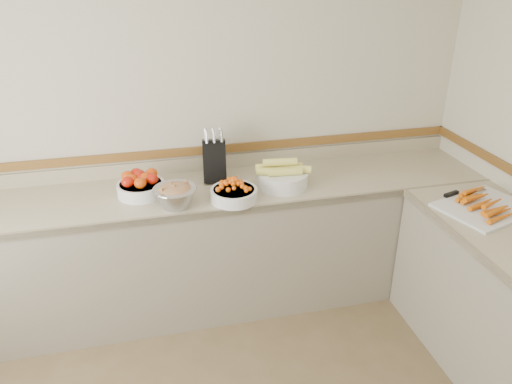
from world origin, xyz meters
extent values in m
plane|color=beige|center=(0.00, 2.00, 1.30)|extent=(4.00, 0.00, 4.00)
cube|color=tan|center=(0.00, 1.68, 0.88)|extent=(4.00, 0.65, 0.04)
cube|color=gray|center=(0.00, 1.68, 0.43)|extent=(4.00, 0.63, 0.86)
cube|color=#807156|center=(0.00, 1.36, 0.88)|extent=(4.00, 0.02, 0.04)
cube|color=tan|center=(0.00, 1.99, 0.95)|extent=(4.00, 0.02, 0.10)
cube|color=brown|center=(0.00, 1.99, 1.05)|extent=(4.00, 0.02, 0.06)
cube|color=black|center=(0.17, 1.80, 1.04)|extent=(0.18, 0.20, 0.30)
cylinder|color=silver|center=(0.12, 1.77, 1.22)|extent=(0.02, 0.04, 0.08)
cylinder|color=silver|center=(0.17, 1.77, 1.22)|extent=(0.02, 0.04, 0.08)
cylinder|color=silver|center=(0.22, 1.77, 1.22)|extent=(0.02, 0.04, 0.08)
cylinder|color=silver|center=(0.12, 1.80, 1.22)|extent=(0.02, 0.04, 0.08)
cylinder|color=silver|center=(0.17, 1.80, 1.22)|extent=(0.02, 0.04, 0.08)
cylinder|color=silver|center=(0.22, 1.80, 1.22)|extent=(0.02, 0.04, 0.08)
cylinder|color=silver|center=(0.12, 1.83, 1.22)|extent=(0.02, 0.04, 0.08)
cylinder|color=silver|center=(0.17, 1.83, 1.22)|extent=(0.02, 0.04, 0.08)
cylinder|color=silver|center=(0.22, 1.83, 1.22)|extent=(0.02, 0.04, 0.08)
cylinder|color=silver|center=(-0.33, 1.69, 0.94)|extent=(0.30, 0.30, 0.08)
torus|color=silver|center=(-0.33, 1.69, 0.97)|extent=(0.30, 0.30, 0.01)
cylinder|color=white|center=(-0.33, 1.69, 0.97)|extent=(0.27, 0.27, 0.01)
ellipsoid|color=#B91707|center=(-0.40, 1.65, 1.01)|extent=(0.08, 0.08, 0.07)
ellipsoid|color=#CB3D07|center=(-0.33, 1.61, 1.01)|extent=(0.08, 0.08, 0.07)
ellipsoid|color=#B91707|center=(-0.25, 1.66, 1.01)|extent=(0.08, 0.08, 0.07)
ellipsoid|color=#CB3D07|center=(-0.40, 1.74, 1.01)|extent=(0.08, 0.08, 0.07)
ellipsoid|color=#B91707|center=(-0.33, 1.70, 1.01)|extent=(0.08, 0.08, 0.07)
ellipsoid|color=#CB3D07|center=(-0.25, 1.75, 1.01)|extent=(0.08, 0.08, 0.07)
ellipsoid|color=#B91707|center=(-0.35, 1.77, 1.01)|extent=(0.08, 0.08, 0.07)
ellipsoid|color=#CB3D07|center=(-0.29, 1.68, 1.01)|extent=(0.08, 0.08, 0.07)
ellipsoid|color=#B91707|center=(-0.33, 1.74, 1.01)|extent=(0.08, 0.08, 0.07)
ellipsoid|color=#CB3D07|center=(-0.38, 1.68, 1.01)|extent=(0.08, 0.08, 0.07)
cylinder|color=silver|center=(0.24, 1.47, 0.94)|extent=(0.30, 0.30, 0.08)
torus|color=silver|center=(0.24, 1.47, 0.97)|extent=(0.30, 0.30, 0.01)
cylinder|color=white|center=(0.24, 1.47, 0.97)|extent=(0.26, 0.26, 0.01)
sphere|color=#D24C07|center=(0.19, 1.45, 1.03)|extent=(0.03, 0.03, 0.03)
sphere|color=#D24C07|center=(0.24, 1.53, 1.02)|extent=(0.03, 0.03, 0.03)
sphere|color=#D24C07|center=(0.32, 1.42, 1.00)|extent=(0.03, 0.03, 0.03)
sphere|color=#D24C07|center=(0.21, 1.51, 1.02)|extent=(0.03, 0.03, 0.03)
sphere|color=#D24C07|center=(0.23, 1.50, 1.02)|extent=(0.03, 0.03, 0.03)
sphere|color=#D24C07|center=(0.22, 1.39, 1.01)|extent=(0.03, 0.03, 0.03)
sphere|color=#D24C07|center=(0.23, 1.54, 1.01)|extent=(0.03, 0.03, 0.03)
sphere|color=#D24C07|center=(0.21, 1.56, 1.00)|extent=(0.03, 0.03, 0.03)
sphere|color=#D24C07|center=(0.32, 1.40, 1.00)|extent=(0.03, 0.03, 0.03)
sphere|color=#D24C07|center=(0.24, 1.52, 1.02)|extent=(0.03, 0.03, 0.03)
sphere|color=#D24C07|center=(0.32, 1.46, 1.00)|extent=(0.03, 0.03, 0.03)
sphere|color=#D24C07|center=(0.22, 1.52, 1.02)|extent=(0.03, 0.03, 0.03)
sphere|color=#D24C07|center=(0.16, 1.45, 1.01)|extent=(0.03, 0.03, 0.03)
sphere|color=#D24C07|center=(0.17, 1.38, 1.00)|extent=(0.03, 0.03, 0.03)
sphere|color=#D24C07|center=(0.23, 1.58, 1.00)|extent=(0.03, 0.03, 0.03)
sphere|color=#D24C07|center=(0.25, 1.48, 1.02)|extent=(0.03, 0.03, 0.03)
sphere|color=#D24C07|center=(0.23, 1.48, 1.02)|extent=(0.03, 0.03, 0.03)
sphere|color=#D24C07|center=(0.22, 1.50, 1.02)|extent=(0.03, 0.03, 0.03)
sphere|color=#D24C07|center=(0.18, 1.56, 1.00)|extent=(0.03, 0.03, 0.03)
sphere|color=#D24C07|center=(0.25, 1.44, 1.03)|extent=(0.03, 0.03, 0.03)
sphere|color=#D24C07|center=(0.26, 1.52, 1.02)|extent=(0.03, 0.03, 0.03)
sphere|color=#D24C07|center=(0.22, 1.48, 1.03)|extent=(0.03, 0.03, 0.03)
sphere|color=#D24C07|center=(0.26, 1.51, 1.03)|extent=(0.03, 0.03, 0.03)
sphere|color=#D24C07|center=(0.18, 1.42, 1.01)|extent=(0.03, 0.03, 0.03)
sphere|color=#D24C07|center=(0.21, 1.45, 1.04)|extent=(0.03, 0.03, 0.03)
sphere|color=#D24C07|center=(0.31, 1.54, 1.00)|extent=(0.03, 0.03, 0.03)
sphere|color=#D24C07|center=(0.24, 1.42, 1.02)|extent=(0.03, 0.03, 0.03)
sphere|color=#D24C07|center=(0.24, 1.47, 1.04)|extent=(0.03, 0.03, 0.03)
sphere|color=#D24C07|center=(0.28, 1.41, 1.02)|extent=(0.03, 0.03, 0.03)
sphere|color=#D24C07|center=(0.16, 1.48, 1.01)|extent=(0.03, 0.03, 0.03)
sphere|color=#D24C07|center=(0.27, 1.38, 1.00)|extent=(0.03, 0.03, 0.03)
sphere|color=#D24C07|center=(0.28, 1.39, 1.00)|extent=(0.03, 0.03, 0.03)
sphere|color=#D24C07|center=(0.24, 1.47, 1.04)|extent=(0.03, 0.03, 0.03)
sphere|color=#D24C07|center=(0.32, 1.40, 1.00)|extent=(0.03, 0.03, 0.03)
sphere|color=#D24C07|center=(0.16, 1.55, 1.00)|extent=(0.03, 0.03, 0.03)
sphere|color=#D24C07|center=(0.29, 1.56, 1.00)|extent=(0.03, 0.03, 0.03)
sphere|color=#D24C07|center=(0.26, 1.45, 1.03)|extent=(0.03, 0.03, 0.03)
sphere|color=#D24C07|center=(0.32, 1.53, 1.00)|extent=(0.03, 0.03, 0.03)
sphere|color=#D24C07|center=(0.15, 1.45, 1.00)|extent=(0.03, 0.03, 0.03)
sphere|color=#D24C07|center=(0.19, 1.38, 1.00)|extent=(0.03, 0.03, 0.03)
sphere|color=#D24C07|center=(0.24, 1.49, 1.03)|extent=(0.03, 0.03, 0.03)
sphere|color=#D24C07|center=(0.32, 1.50, 1.01)|extent=(0.03, 0.03, 0.03)
cylinder|color=silver|center=(0.59, 1.60, 0.95)|extent=(0.33, 0.33, 0.10)
torus|color=silver|center=(0.59, 1.60, 0.99)|extent=(0.34, 0.34, 0.01)
cylinder|color=#DFD35C|center=(0.52, 1.58, 1.02)|extent=(0.23, 0.09, 0.05)
cylinder|color=#DFD35C|center=(0.59, 1.55, 1.02)|extent=(0.23, 0.07, 0.05)
cylinder|color=#DFD35C|center=(0.66, 1.58, 1.02)|extent=(0.23, 0.13, 0.05)
cylinder|color=#DFD35C|center=(0.53, 1.64, 1.02)|extent=(0.23, 0.08, 0.05)
cylinder|color=#DFD35C|center=(0.63, 1.65, 1.02)|extent=(0.22, 0.14, 0.05)
cylinder|color=#DFD35C|center=(0.57, 1.60, 1.07)|extent=(0.23, 0.08, 0.05)
cylinder|color=#B2B2BA|center=(-0.13, 1.47, 0.96)|extent=(0.27, 0.27, 0.12)
torus|color=#B2B2BA|center=(-0.13, 1.47, 1.02)|extent=(0.27, 0.27, 0.01)
ellipsoid|color=#AD1326|center=(-0.13, 1.47, 1.01)|extent=(0.22, 0.22, 0.07)
cube|color=#AD1326|center=(-0.10, 1.46, 1.03)|extent=(0.02, 0.02, 0.02)
cube|color=#81B256|center=(-0.12, 1.51, 1.03)|extent=(0.02, 0.02, 0.02)
cube|color=#AD1326|center=(-0.05, 1.51, 1.04)|extent=(0.02, 0.02, 0.02)
cube|color=#81B256|center=(-0.09, 1.47, 1.03)|extent=(0.03, 0.03, 0.02)
cube|color=#AD1326|center=(-0.14, 1.51, 1.04)|extent=(0.02, 0.02, 0.02)
cube|color=#81B256|center=(-0.17, 1.46, 1.03)|extent=(0.02, 0.02, 0.02)
cube|color=#AD1326|center=(-0.11, 1.48, 1.04)|extent=(0.02, 0.02, 0.02)
cube|color=#81B256|center=(-0.13, 1.46, 1.04)|extent=(0.03, 0.03, 0.02)
cube|color=#AD1326|center=(-0.20, 1.44, 1.04)|extent=(0.03, 0.03, 0.02)
cube|color=#81B256|center=(-0.13, 1.44, 1.03)|extent=(0.02, 0.02, 0.02)
cube|color=#AD1326|center=(-0.19, 1.43, 1.02)|extent=(0.02, 0.02, 0.02)
cube|color=#81B256|center=(-0.21, 1.44, 1.03)|extent=(0.03, 0.03, 0.02)
cube|color=#AD1326|center=(-0.14, 1.47, 1.04)|extent=(0.03, 0.03, 0.02)
cube|color=#81B256|center=(-0.08, 1.44, 1.03)|extent=(0.02, 0.02, 0.02)
cube|color=silver|center=(1.69, 0.99, 0.91)|extent=(0.62, 0.55, 0.02)
cone|color=#D25C07|center=(1.69, 0.83, 0.93)|extent=(0.21, 0.09, 0.03)
cone|color=#D25C07|center=(1.69, 0.86, 0.96)|extent=(0.21, 0.09, 0.03)
cone|color=#D25C07|center=(1.69, 0.89, 0.93)|extent=(0.21, 0.09, 0.03)
cone|color=#D25C07|center=(1.69, 0.92, 0.93)|extent=(0.21, 0.09, 0.03)
cone|color=#D25C07|center=(1.69, 0.95, 0.96)|extent=(0.21, 0.09, 0.03)
cone|color=#D25C07|center=(1.69, 0.98, 0.93)|extent=(0.21, 0.09, 0.03)
cone|color=#D25C07|center=(1.69, 1.01, 0.93)|extent=(0.21, 0.09, 0.03)
cone|color=#D25C07|center=(1.69, 1.04, 0.96)|extent=(0.21, 0.09, 0.03)
cone|color=#D25C07|center=(1.69, 1.08, 0.93)|extent=(0.21, 0.09, 0.03)
cone|color=#D25C07|center=(1.69, 1.11, 0.93)|extent=(0.21, 0.09, 0.03)
cone|color=#D25C07|center=(1.69, 1.14, 0.96)|extent=(0.21, 0.09, 0.03)
cone|color=#D25C07|center=(1.69, 1.17, 0.93)|extent=(0.21, 0.09, 0.03)
cube|color=silver|center=(1.74, 1.18, 0.92)|extent=(0.22, 0.10, 0.00)
cube|color=black|center=(1.58, 1.18, 0.93)|extent=(0.12, 0.06, 0.02)
camera|label=1|loc=(-0.29, -1.28, 2.32)|focal=35.00mm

